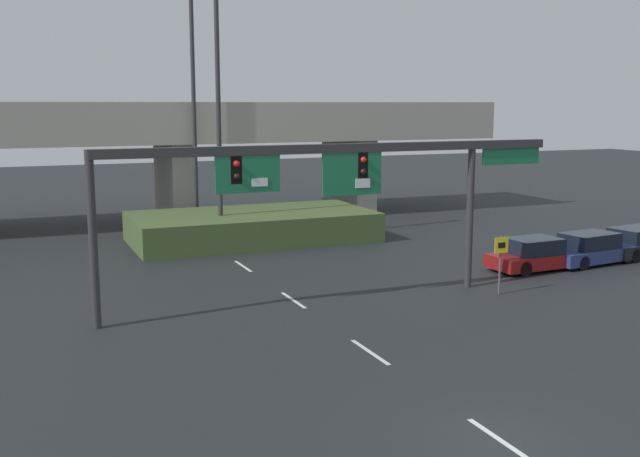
{
  "coord_description": "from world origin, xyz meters",
  "views": [
    {
      "loc": [
        -9.5,
        -12.6,
        7.21
      ],
      "look_at": [
        0.0,
        10.01,
        3.09
      ],
      "focal_mm": 42.0,
      "sensor_mm": 36.0,
      "label": 1
    }
  ],
  "objects_px": {
    "signal_gantry": "(330,173)",
    "highway_light_pole_near": "(194,98)",
    "highway_light_pole_far": "(218,109)",
    "speed_limit_sign": "(501,256)",
    "parked_sedan_far_right": "(638,243)",
    "parked_sedan_near_right": "(535,255)",
    "parked_sedan_mid_right": "(591,249)"
  },
  "relations": [
    {
      "from": "signal_gantry",
      "to": "speed_limit_sign",
      "type": "bearing_deg",
      "value": -12.62
    },
    {
      "from": "signal_gantry",
      "to": "parked_sedan_mid_right",
      "type": "distance_m",
      "value": 14.3
    },
    {
      "from": "signal_gantry",
      "to": "highway_light_pole_far",
      "type": "distance_m",
      "value": 12.69
    },
    {
      "from": "speed_limit_sign",
      "to": "parked_sedan_mid_right",
      "type": "height_order",
      "value": "speed_limit_sign"
    },
    {
      "from": "signal_gantry",
      "to": "highway_light_pole_near",
      "type": "xyz_separation_m",
      "value": [
        -0.76,
        17.36,
        2.73
      ]
    },
    {
      "from": "parked_sedan_far_right",
      "to": "speed_limit_sign",
      "type": "bearing_deg",
      "value": -170.4
    },
    {
      "from": "parked_sedan_near_right",
      "to": "parked_sedan_far_right",
      "type": "bearing_deg",
      "value": 1.67
    },
    {
      "from": "highway_light_pole_far",
      "to": "parked_sedan_mid_right",
      "type": "height_order",
      "value": "highway_light_pole_far"
    },
    {
      "from": "speed_limit_sign",
      "to": "parked_sedan_far_right",
      "type": "height_order",
      "value": "speed_limit_sign"
    },
    {
      "from": "highway_light_pole_far",
      "to": "parked_sedan_near_right",
      "type": "relative_size",
      "value": 3.0
    },
    {
      "from": "signal_gantry",
      "to": "speed_limit_sign",
      "type": "relative_size",
      "value": 7.77
    },
    {
      "from": "highway_light_pole_near",
      "to": "speed_limit_sign",
      "type": "bearing_deg",
      "value": -69.09
    },
    {
      "from": "signal_gantry",
      "to": "highway_light_pole_near",
      "type": "height_order",
      "value": "highway_light_pole_near"
    },
    {
      "from": "highway_light_pole_far",
      "to": "parked_sedan_near_right",
      "type": "xyz_separation_m",
      "value": [
        11.13,
        -10.95,
        -6.28
      ]
    },
    {
      "from": "signal_gantry",
      "to": "parked_sedan_near_right",
      "type": "bearing_deg",
      "value": 8.32
    },
    {
      "from": "signal_gantry",
      "to": "highway_light_pole_near",
      "type": "relative_size",
      "value": 1.24
    },
    {
      "from": "highway_light_pole_far",
      "to": "parked_sedan_near_right",
      "type": "bearing_deg",
      "value": -44.54
    },
    {
      "from": "speed_limit_sign",
      "to": "parked_sedan_far_right",
      "type": "relative_size",
      "value": 0.47
    },
    {
      "from": "parked_sedan_far_right",
      "to": "highway_light_pole_near",
      "type": "bearing_deg",
      "value": 130.31
    },
    {
      "from": "speed_limit_sign",
      "to": "parked_sedan_near_right",
      "type": "height_order",
      "value": "speed_limit_sign"
    },
    {
      "from": "parked_sedan_near_right",
      "to": "parked_sedan_far_right",
      "type": "height_order",
      "value": "parked_sedan_near_right"
    },
    {
      "from": "signal_gantry",
      "to": "speed_limit_sign",
      "type": "xyz_separation_m",
      "value": [
        6.42,
        -1.44,
        -3.26
      ]
    },
    {
      "from": "parked_sedan_near_right",
      "to": "parked_sedan_mid_right",
      "type": "xyz_separation_m",
      "value": [
        3.15,
        0.05,
        0.01
      ]
    },
    {
      "from": "highway_light_pole_far",
      "to": "parked_sedan_far_right",
      "type": "bearing_deg",
      "value": -30.82
    },
    {
      "from": "parked_sedan_near_right",
      "to": "parked_sedan_mid_right",
      "type": "relative_size",
      "value": 0.89
    },
    {
      "from": "highway_light_pole_near",
      "to": "parked_sedan_far_right",
      "type": "relative_size",
      "value": 2.95
    },
    {
      "from": "highway_light_pole_far",
      "to": "parked_sedan_mid_right",
      "type": "xyz_separation_m",
      "value": [
        14.28,
        -10.9,
        -6.27
      ]
    },
    {
      "from": "highway_light_pole_near",
      "to": "parked_sedan_near_right",
      "type": "xyz_separation_m",
      "value": [
        11.22,
        -15.82,
        -6.82
      ]
    },
    {
      "from": "highway_light_pole_near",
      "to": "parked_sedan_near_right",
      "type": "height_order",
      "value": "highway_light_pole_near"
    },
    {
      "from": "parked_sedan_near_right",
      "to": "parked_sedan_mid_right",
      "type": "height_order",
      "value": "parked_sedan_mid_right"
    },
    {
      "from": "highway_light_pole_far",
      "to": "speed_limit_sign",
      "type": "bearing_deg",
      "value": -63.01
    },
    {
      "from": "speed_limit_sign",
      "to": "highway_light_pole_near",
      "type": "relative_size",
      "value": 0.16
    }
  ]
}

